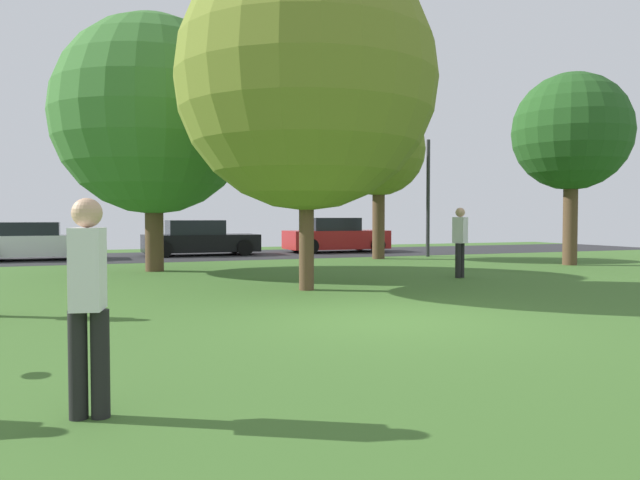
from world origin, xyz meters
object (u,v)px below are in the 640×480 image
object	(u,v)px
parked_car_white	(35,242)
parked_car_red	(335,236)
maple_tree_far	(379,150)
parked_car_black	(199,239)
oak_tree_left	(572,133)
maple_tree_near	(153,116)
person_walking	(460,239)
street_lamp_post	(428,198)
person_bystander	(88,297)
birch_tree_lone	(306,80)

from	to	relation	value
parked_car_white	parked_car_red	size ratio (longest dim) A/B	0.92
maple_tree_far	parked_car_black	xyz separation A→B (m)	(-5.73, 4.45, -3.32)
parked_car_white	parked_car_black	size ratio (longest dim) A/B	0.90
oak_tree_left	maple_tree_near	distance (m)	12.84
person_walking	parked_car_red	distance (m)	11.66
person_walking	street_lamp_post	xyz separation A→B (m)	(3.64, 7.39, 1.27)
oak_tree_left	street_lamp_post	xyz separation A→B (m)	(-2.03, 5.20, -1.95)
parked_car_white	oak_tree_left	bearing A→B (deg)	-28.65
oak_tree_left	person_bystander	bearing A→B (deg)	-144.98
birch_tree_lone	person_walking	world-z (taller)	birch_tree_lone
birch_tree_lone	street_lamp_post	distance (m)	11.83
birch_tree_lone	person_bystander	xyz separation A→B (m)	(-4.34, -6.98, -3.43)
oak_tree_left	maple_tree_far	bearing A→B (deg)	131.99
birch_tree_lone	parked_car_black	bearing A→B (deg)	89.75
maple_tree_far	person_bystander	bearing A→B (deg)	-124.06
person_walking	parked_car_black	xyz separation A→B (m)	(-4.42, 11.47, -0.34)
maple_tree_near	person_bystander	world-z (taller)	maple_tree_near
street_lamp_post	parked_car_red	bearing A→B (deg)	116.75
birch_tree_lone	person_walking	distance (m)	5.68
birch_tree_lone	maple_tree_far	size ratio (longest dim) A/B	1.24
parked_car_black	maple_tree_far	bearing A→B (deg)	-37.86
person_walking	parked_car_black	distance (m)	12.29
maple_tree_near	street_lamp_post	xyz separation A→B (m)	(10.54, 2.61, -2.11)
birch_tree_lone	street_lamp_post	bearing A→B (deg)	45.90
maple_tree_near	street_lamp_post	size ratio (longest dim) A/B	1.58
oak_tree_left	street_lamp_post	bearing A→B (deg)	111.27
oak_tree_left	parked_car_red	distance (m)	10.83
person_walking	parked_car_black	bearing A→B (deg)	-1.38
parked_car_red	parked_car_black	bearing A→B (deg)	-179.12
maple_tree_far	person_walking	size ratio (longest dim) A/B	3.23
person_bystander	street_lamp_post	distance (m)	19.80
person_bystander	person_walking	bearing A→B (deg)	-35.56
oak_tree_left	parked_car_red	xyz separation A→B (m)	(-4.13, 9.38, -3.51)
maple_tree_near	street_lamp_post	bearing A→B (deg)	13.88
street_lamp_post	parked_car_black	bearing A→B (deg)	153.12
person_walking	street_lamp_post	bearing A→B (deg)	-48.66
person_walking	maple_tree_near	bearing A→B (deg)	32.87
maple_tree_near	parked_car_white	distance (m)	7.97
parked_car_black	maple_tree_near	bearing A→B (deg)	-110.42
maple_tree_far	parked_car_red	size ratio (longest dim) A/B	1.29
birch_tree_lone	maple_tree_far	world-z (taller)	birch_tree_lone
person_walking	street_lamp_post	distance (m)	8.33
birch_tree_lone	parked_car_red	bearing A→B (deg)	64.41
birch_tree_lone	parked_car_black	distance (m)	12.98
maple_tree_far	parked_car_black	bearing A→B (deg)	142.14
parked_car_black	person_bystander	bearing A→B (deg)	-102.74
birch_tree_lone	person_walking	size ratio (longest dim) A/B	4.01
maple_tree_near	person_bystander	size ratio (longest dim) A/B	4.29
oak_tree_left	maple_tree_near	xyz separation A→B (m)	(-12.57, 2.60, 0.16)
maple_tree_far	parked_car_white	bearing A→B (deg)	161.45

